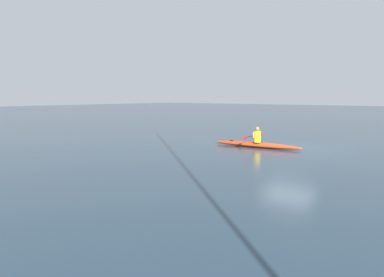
# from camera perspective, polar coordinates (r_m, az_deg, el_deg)

# --- Properties ---
(ground_plane) EXTENTS (160.00, 160.00, 0.00)m
(ground_plane) POSITION_cam_1_polar(r_m,az_deg,el_deg) (18.04, 15.53, -1.47)
(ground_plane) COLOR #233847
(kayak) EXTENTS (4.64, 0.94, 0.26)m
(kayak) POSITION_cam_1_polar(r_m,az_deg,el_deg) (17.87, 10.41, -0.99)
(kayak) COLOR red
(kayak) RESTS_ON ground
(kayaker) EXTENTS (0.50, 2.40, 0.77)m
(kayaker) POSITION_cam_1_polar(r_m,az_deg,el_deg) (17.81, 10.47, 0.44)
(kayaker) COLOR yellow
(kayaker) RESTS_ON kayak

